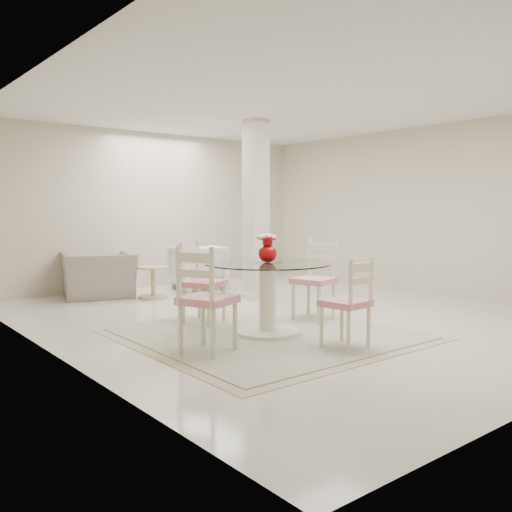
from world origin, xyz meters
TOP-DOWN VIEW (x-y plane):
  - ground at (0.00, 0.00)m, footprint 7.00×7.00m
  - room_shell at (0.00, 0.00)m, footprint 6.02×7.02m
  - column at (0.50, 1.30)m, footprint 0.30×0.30m
  - area_rug at (-0.90, -0.65)m, footprint 2.87×2.87m
  - dining_table at (-0.90, -0.65)m, footprint 1.37×1.37m
  - red_vase at (-0.90, -0.65)m, footprint 0.24×0.20m
  - dining_chair_east at (0.09, -0.41)m, footprint 0.54×0.54m
  - dining_chair_north at (-1.15, 0.34)m, footprint 0.57×0.57m
  - dining_chair_west at (-1.89, -0.90)m, footprint 0.59×0.59m
  - dining_chair_south at (-0.67, -1.64)m, footprint 0.43×0.43m
  - recliner_taupe at (-1.33, 2.91)m, footprint 1.29×1.19m
  - armchair_white at (0.35, 2.71)m, footprint 0.91×0.93m
  - side_table at (-0.71, 2.32)m, footprint 0.47×0.47m

SIDE VIEW (x-z plane):
  - ground at x=0.00m, z-range 0.00..0.00m
  - area_rug at x=-0.90m, z-range 0.00..0.02m
  - side_table at x=-0.71m, z-range -0.02..0.47m
  - recliner_taupe at x=-1.33m, z-range 0.00..0.70m
  - armchair_white at x=0.35m, z-range 0.00..0.75m
  - dining_table at x=-0.90m, z-range 0.01..0.80m
  - dining_chair_south at x=-0.67m, z-range 0.03..1.03m
  - dining_chair_north at x=-1.15m, z-range 0.03..1.10m
  - dining_chair_east at x=0.09m, z-range 0.03..1.13m
  - dining_chair_west at x=-1.89m, z-range 0.03..1.17m
  - red_vase at x=-0.90m, z-range 0.78..1.10m
  - column at x=0.50m, z-range 0.00..2.70m
  - room_shell at x=0.00m, z-range 0.50..3.21m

